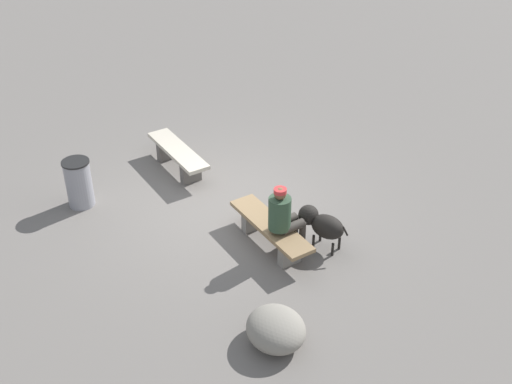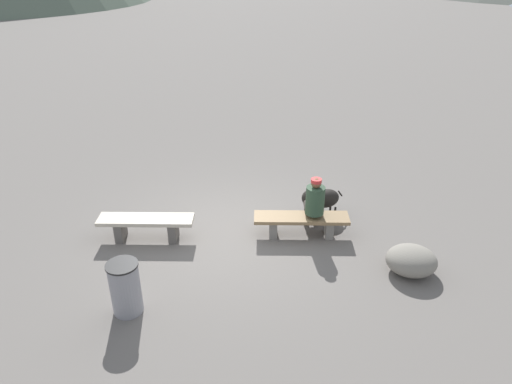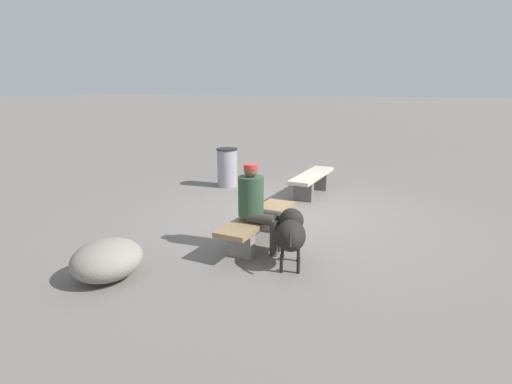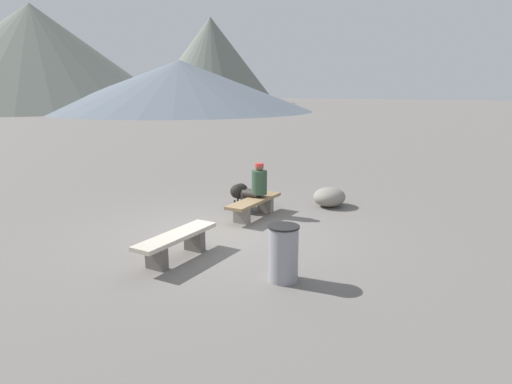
{
  "view_description": "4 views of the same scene",
  "coord_description": "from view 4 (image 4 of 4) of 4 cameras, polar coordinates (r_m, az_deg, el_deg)",
  "views": [
    {
      "loc": [
        8.05,
        -5.17,
        6.51
      ],
      "look_at": [
        0.69,
        0.08,
        0.63
      ],
      "focal_mm": 45.09,
      "sensor_mm": 36.0,
      "label": 1
    },
    {
      "loc": [
        0.21,
        -7.89,
        5.14
      ],
      "look_at": [
        0.51,
        0.92,
        0.44
      ],
      "focal_mm": 33.28,
      "sensor_mm": 36.0,
      "label": 2
    },
    {
      "loc": [
        6.44,
        2.07,
        2.24
      ],
      "look_at": [
        0.63,
        -0.45,
        0.57
      ],
      "focal_mm": 27.74,
      "sensor_mm": 36.0,
      "label": 3
    },
    {
      "loc": [
        -7.72,
        -4.83,
        2.97
      ],
      "look_at": [
        0.37,
        -0.65,
        0.86
      ],
      "focal_mm": 32.1,
      "sensor_mm": 36.0,
      "label": 4
    }
  ],
  "objects": [
    {
      "name": "bench_left",
      "position": [
        8.14,
        -9.9,
        -6.09
      ],
      "size": [
        1.83,
        0.52,
        0.47
      ],
      "rotation": [
        0.0,
        0.0,
        -0.05
      ],
      "color": "#605B56",
      "rests_on": "ground"
    },
    {
      "name": "boulder",
      "position": [
        11.72,
        9.13,
        -0.61
      ],
      "size": [
        0.97,
        0.9,
        0.48
      ],
      "primitive_type": "ellipsoid",
      "rotation": [
        0.0,
        0.0,
        4.58
      ],
      "color": "gray",
      "rests_on": "ground"
    },
    {
      "name": "dog",
      "position": [
        11.26,
        -2.09,
        0.08
      ],
      "size": [
        0.89,
        0.55,
        0.67
      ],
      "rotation": [
        0.0,
        0.0,
        3.45
      ],
      "color": "black",
      "rests_on": "ground"
    },
    {
      "name": "trash_bin",
      "position": [
        7.15,
        3.43,
        -7.63
      ],
      "size": [
        0.49,
        0.49,
        0.89
      ],
      "color": "gray",
      "rests_on": "ground"
    },
    {
      "name": "distant_peak_1",
      "position": [
        89.13,
        -5.62,
        16.01
      ],
      "size": [
        24.2,
        24.2,
        15.42
      ],
      "primitive_type": "cone",
      "color": "slate",
      "rests_on": "ground"
    },
    {
      "name": "distant_peak_2",
      "position": [
        70.27,
        -25.9,
        14.91
      ],
      "size": [
        37.13,
        37.13,
        13.64
      ],
      "primitive_type": "cone",
      "color": "slate",
      "rests_on": "ground"
    },
    {
      "name": "bench_right",
      "position": [
        10.57,
        -0.23,
        -1.55
      ],
      "size": [
        1.85,
        0.54,
        0.43
      ],
      "rotation": [
        0.0,
        0.0,
        -0.05
      ],
      "color": "gray",
      "rests_on": "ground"
    },
    {
      "name": "distant_peak_0",
      "position": [
        58.44,
        -9.45,
        12.93
      ],
      "size": [
        32.69,
        32.69,
        6.1
      ],
      "primitive_type": "cone",
      "color": "slate",
      "rests_on": "ground"
    },
    {
      "name": "seated_person",
      "position": [
        10.72,
        0.07,
        0.89
      ],
      "size": [
        0.37,
        0.63,
        1.24
      ],
      "rotation": [
        0.0,
        0.0,
        -0.03
      ],
      "color": "#2D4733",
      "rests_on": "ground"
    },
    {
      "name": "ground",
      "position": [
        9.58,
        -4.51,
        -5.24
      ],
      "size": [
        210.0,
        210.0,
        0.06
      ],
      "primitive_type": "cube",
      "color": "slate"
    }
  ]
}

